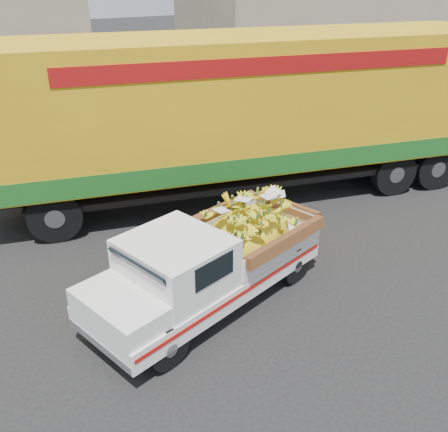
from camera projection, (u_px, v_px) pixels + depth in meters
ground at (232, 299)px, 8.59m from camera, size 100.00×100.00×0.00m
curb at (120, 177)px, 13.30m from camera, size 60.00×0.25×0.15m
sidewalk at (98, 154)px, 14.95m from camera, size 60.00×4.00×0.14m
building_right at (326, 12)px, 25.04m from camera, size 14.00×6.00×6.00m
pickup_truck at (221, 255)px, 8.35m from camera, size 4.51×2.76×1.49m
semi_trailer at (249, 111)px, 11.52m from camera, size 12.09×4.86×3.80m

